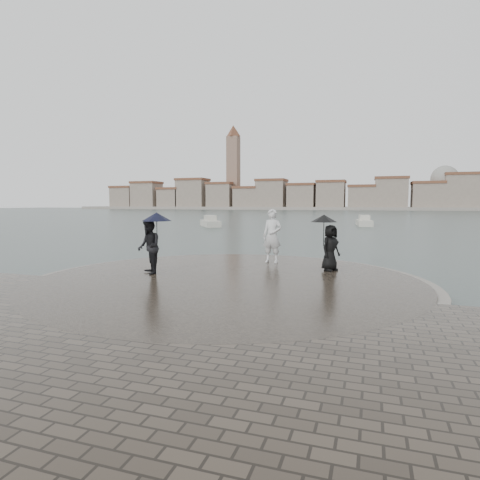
% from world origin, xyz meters
% --- Properties ---
extents(ground, '(400.00, 400.00, 0.00)m').
position_xyz_m(ground, '(0.00, 0.00, 0.00)').
color(ground, '#2B3835').
rests_on(ground, ground).
extents(kerb_ring, '(12.50, 12.50, 0.32)m').
position_xyz_m(kerb_ring, '(0.00, 3.50, 0.16)').
color(kerb_ring, gray).
rests_on(kerb_ring, ground).
extents(quay_tip, '(11.90, 11.90, 0.36)m').
position_xyz_m(quay_tip, '(0.00, 3.50, 0.18)').
color(quay_tip, '#2D261E').
rests_on(quay_tip, ground).
extents(statue, '(0.84, 0.61, 2.12)m').
position_xyz_m(statue, '(0.55, 7.20, 1.42)').
color(statue, silver).
rests_on(statue, quay_tip).
extents(visitor_left, '(1.30, 1.16, 2.04)m').
position_xyz_m(visitor_left, '(-2.68, 3.44, 1.47)').
color(visitor_left, black).
rests_on(visitor_left, quay_tip).
extents(visitor_right, '(1.15, 1.03, 1.95)m').
position_xyz_m(visitor_right, '(2.86, 5.98, 1.43)').
color(visitor_right, black).
rests_on(visitor_right, quay_tip).
extents(far_skyline, '(260.00, 20.00, 37.00)m').
position_xyz_m(far_skyline, '(-6.29, 160.71, 5.61)').
color(far_skyline, gray).
rests_on(far_skyline, ground).
extents(boats, '(37.84, 12.71, 1.50)m').
position_xyz_m(boats, '(2.89, 39.16, 0.38)').
color(boats, beige).
rests_on(boats, ground).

